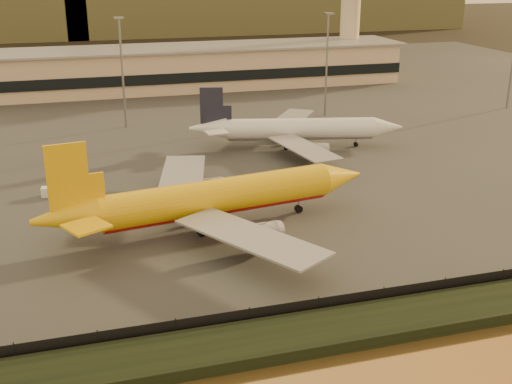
# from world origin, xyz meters

# --- Properties ---
(ground) EXTENTS (900.00, 900.00, 0.00)m
(ground) POSITION_xyz_m (0.00, 0.00, 0.00)
(ground) COLOR black
(ground) RESTS_ON ground
(embankment) EXTENTS (320.00, 7.00, 1.40)m
(embankment) POSITION_xyz_m (0.00, -17.00, 0.70)
(embankment) COLOR black
(embankment) RESTS_ON ground
(tarmac) EXTENTS (320.00, 220.00, 0.20)m
(tarmac) POSITION_xyz_m (0.00, 95.00, 0.10)
(tarmac) COLOR #2D2D2D
(tarmac) RESTS_ON ground
(perimeter_fence) EXTENTS (300.00, 0.05, 2.20)m
(perimeter_fence) POSITION_xyz_m (0.00, -13.00, 1.30)
(perimeter_fence) COLOR black
(perimeter_fence) RESTS_ON tarmac
(terminal_building) EXTENTS (202.00, 25.00, 12.60)m
(terminal_building) POSITION_xyz_m (-14.52, 125.55, 6.25)
(terminal_building) COLOR #C7AA8A
(terminal_building) RESTS_ON tarmac
(control_tower) EXTENTS (11.20, 11.20, 35.50)m
(control_tower) POSITION_xyz_m (70.00, 131.00, 21.66)
(control_tower) COLOR #C7AA8A
(control_tower) RESTS_ON tarmac
(apron_light_masts) EXTENTS (152.20, 12.20, 25.40)m
(apron_light_masts) POSITION_xyz_m (15.00, 75.00, 15.70)
(apron_light_masts) COLOR slate
(apron_light_masts) RESTS_ON tarmac
(dhl_cargo_jet) EXTENTS (51.29, 49.74, 15.33)m
(dhl_cargo_jet) POSITION_xyz_m (-3.67, 14.90, 4.78)
(dhl_cargo_jet) COLOR #DAA60B
(dhl_cargo_jet) RESTS_ON tarmac
(white_narrowbody_jet) EXTENTS (44.78, 42.93, 12.98)m
(white_narrowbody_jet) POSITION_xyz_m (22.91, 52.07, 4.07)
(white_narrowbody_jet) COLOR silver
(white_narrowbody_jet) RESTS_ON tarmac
(gse_vehicle_yellow) EXTENTS (3.83, 2.83, 1.57)m
(gse_vehicle_yellow) POSITION_xyz_m (20.09, 29.47, 0.99)
(gse_vehicle_yellow) COLOR #DAA60B
(gse_vehicle_yellow) RESTS_ON tarmac
(gse_vehicle_white) EXTENTS (3.74, 2.05, 1.60)m
(gse_vehicle_white) POSITION_xyz_m (-26.62, 35.68, 1.00)
(gse_vehicle_white) COLOR silver
(gse_vehicle_white) RESTS_ON tarmac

